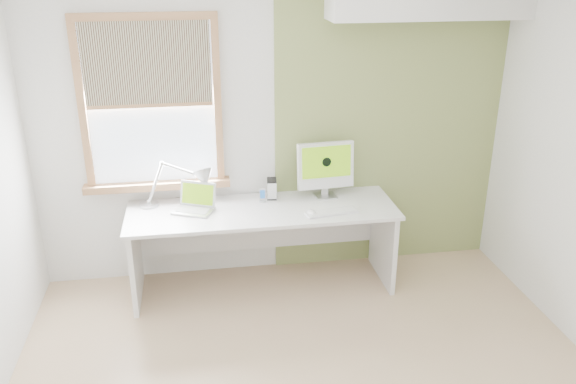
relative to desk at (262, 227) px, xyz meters
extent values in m
cube|color=silver|center=(0.16, 0.32, 0.77)|extent=(4.00, 0.02, 2.60)
cube|color=#859450|center=(1.16, 0.30, 0.77)|extent=(2.00, 0.02, 2.60)
cube|color=#9D6A40|center=(-1.37, 0.28, 1.02)|extent=(0.06, 0.06, 1.42)
cube|color=#9D6A40|center=(-0.31, 0.28, 1.02)|extent=(0.06, 0.06, 1.42)
cube|color=#9D6A40|center=(-0.84, 0.28, 1.70)|extent=(1.00, 0.06, 0.06)
cube|color=#9D6A40|center=(-0.84, 0.26, 0.34)|extent=(1.20, 0.14, 0.06)
cube|color=#D1E2F9|center=(-0.84, 0.30, 1.02)|extent=(1.00, 0.01, 1.30)
cube|color=beige|center=(-0.84, 0.25, 1.34)|extent=(0.98, 0.02, 0.65)
cube|color=#9D6A40|center=(-0.84, 0.25, 1.02)|extent=(0.98, 0.03, 0.03)
cube|color=silver|center=(0.00, -0.06, 0.18)|extent=(2.20, 0.70, 0.03)
cube|color=silver|center=(-1.05, -0.06, -0.18)|extent=(0.04, 0.64, 0.70)
cube|color=silver|center=(1.05, -0.06, -0.18)|extent=(0.04, 0.64, 0.70)
cube|color=silver|center=(0.00, 0.26, -0.08)|extent=(2.08, 0.02, 0.48)
cylinder|color=silver|center=(-0.92, 0.15, 0.21)|extent=(0.16, 0.16, 0.02)
sphere|color=silver|center=(-0.92, 0.15, 0.22)|extent=(0.05, 0.05, 0.05)
cylinder|color=silver|center=(-0.85, 0.15, 0.39)|extent=(0.16, 0.02, 0.34)
sphere|color=silver|center=(-0.79, 0.15, 0.56)|extent=(0.04, 0.04, 0.04)
cylinder|color=silver|center=(-0.63, 0.13, 0.50)|extent=(0.31, 0.07, 0.13)
sphere|color=silver|center=(-0.48, 0.12, 0.45)|extent=(0.04, 0.04, 0.04)
cone|color=silver|center=(-0.46, 0.12, 0.42)|extent=(0.25, 0.27, 0.21)
cube|color=silver|center=(-0.56, -0.03, 0.20)|extent=(0.37, 0.32, 0.02)
cube|color=#B2B5B7|center=(-0.56, -0.03, 0.21)|extent=(0.29, 0.22, 0.00)
cube|color=silver|center=(-0.51, 0.07, 0.31)|extent=(0.30, 0.18, 0.20)
cube|color=#5B8D0D|center=(-0.52, 0.06, 0.31)|extent=(0.26, 0.15, 0.16)
cylinder|color=silver|center=(0.02, 0.09, 0.20)|extent=(0.07, 0.07, 0.02)
cube|color=silver|center=(0.02, 0.09, 0.26)|extent=(0.05, 0.01, 0.10)
cube|color=#194C99|center=(0.02, 0.09, 0.26)|extent=(0.04, 0.00, 0.07)
cube|color=silver|center=(0.11, 0.16, 0.28)|extent=(0.09, 0.14, 0.17)
cube|color=black|center=(0.11, 0.16, 0.36)|extent=(0.10, 0.14, 0.01)
cube|color=black|center=(0.11, 0.16, 0.20)|extent=(0.10, 0.14, 0.01)
cube|color=silver|center=(0.57, 0.11, 0.20)|extent=(0.19, 0.17, 0.01)
cube|color=silver|center=(0.57, 0.14, 0.28)|extent=(0.06, 0.02, 0.16)
cube|color=white|center=(0.57, 0.13, 0.47)|extent=(0.49, 0.12, 0.40)
cube|color=#5B8D0D|center=(0.57, 0.11, 0.51)|extent=(0.43, 0.06, 0.27)
cylinder|color=black|center=(0.57, 0.10, 0.51)|extent=(0.08, 0.02, 0.08)
cube|color=white|center=(0.54, -0.24, 0.20)|extent=(0.44, 0.18, 0.02)
cube|color=white|center=(0.54, -0.24, 0.21)|extent=(0.40, 0.15, 0.00)
ellipsoid|color=white|center=(0.38, -0.23, 0.21)|extent=(0.09, 0.12, 0.03)
camera|label=1|loc=(-0.51, -4.48, 2.14)|focal=36.93mm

